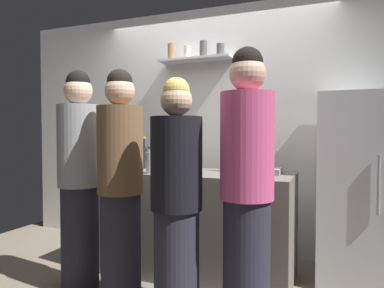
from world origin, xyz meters
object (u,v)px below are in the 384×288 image
object	(u,v)px
refrigerator	(353,188)
person_blonde	(176,204)
utensil_holder	(125,162)
baking_pan	(261,171)
water_bottle_plastic	(151,162)
person_brown_jacket	(120,187)
wine_bottle_pale_glass	(256,163)
person_pink_top	(247,190)
person_grey_hoodie	(79,180)
wine_bottle_amber_glass	(228,159)
wine_bottle_dark_glass	(144,157)

from	to	relation	value
refrigerator	person_blonde	bearing A→B (deg)	-133.01
utensil_holder	baking_pan	bearing A→B (deg)	0.66
person_blonde	water_bottle_plastic	bearing A→B (deg)	123.47
water_bottle_plastic	person_brown_jacket	distance (m)	0.50
refrigerator	wine_bottle_pale_glass	size ratio (longest dim) A/B	5.39
person_pink_top	person_grey_hoodie	size ratio (longest dim) A/B	1.02
refrigerator	person_blonde	world-z (taller)	person_blonde
wine_bottle_pale_glass	person_grey_hoodie	size ratio (longest dim) A/B	0.17
refrigerator	wine_bottle_amber_glass	world-z (taller)	refrigerator
refrigerator	person_grey_hoodie	xyz separation A→B (m)	(-2.07, -0.97, 0.09)
wine_bottle_amber_glass	person_grey_hoodie	distance (m)	1.30
wine_bottle_dark_glass	water_bottle_plastic	size ratio (longest dim) A/B	1.32
wine_bottle_pale_glass	person_pink_top	bearing A→B (deg)	-83.31
refrigerator	baking_pan	size ratio (longest dim) A/B	4.69
person_brown_jacket	person_blonde	xyz separation A→B (m)	(0.52, -0.14, -0.06)
utensil_holder	wine_bottle_pale_glass	world-z (taller)	wine_bottle_pale_glass
wine_bottle_pale_glass	person_pink_top	distance (m)	0.62
baking_pan	refrigerator	bearing A→B (deg)	18.11
person_grey_hoodie	person_blonde	bearing A→B (deg)	-120.11
utensil_holder	person_grey_hoodie	xyz separation A→B (m)	(0.02, -0.71, -0.09)
person_brown_jacket	utensil_holder	bearing A→B (deg)	12.82
utensil_holder	water_bottle_plastic	size ratio (longest dim) A/B	0.93
wine_bottle_dark_glass	person_pink_top	xyz separation A→B (m)	(1.23, -0.86, -0.12)
utensil_holder	person_brown_jacket	bearing A→B (deg)	-59.75
baking_pan	wine_bottle_dark_glass	size ratio (longest dim) A/B	1.10
baking_pan	wine_bottle_pale_glass	size ratio (longest dim) A/B	1.15
person_brown_jacket	person_grey_hoodie	size ratio (longest dim) A/B	0.98
water_bottle_plastic	refrigerator	bearing A→B (deg)	19.50
wine_bottle_dark_glass	person_pink_top	distance (m)	1.50
baking_pan	water_bottle_plastic	distance (m)	0.95
baking_pan	water_bottle_plastic	xyz separation A→B (m)	(-0.89, -0.33, 0.08)
refrigerator	person_pink_top	xyz separation A→B (m)	(-0.66, -1.09, 0.11)
water_bottle_plastic	person_pink_top	bearing A→B (deg)	-28.29
utensil_holder	person_brown_jacket	size ratio (longest dim) A/B	0.12
wine_bottle_dark_glass	person_brown_jacket	size ratio (longest dim) A/B	0.18
refrigerator	water_bottle_plastic	world-z (taller)	refrigerator
person_pink_top	wine_bottle_amber_glass	bearing A→B (deg)	29.14
wine_bottle_dark_glass	person_blonde	xyz separation A→B (m)	(0.78, -0.95, -0.23)
person_grey_hoodie	wine_bottle_dark_glass	bearing A→B (deg)	-31.32
wine_bottle_pale_glass	water_bottle_plastic	world-z (taller)	wine_bottle_pale_glass
baking_pan	wine_bottle_amber_glass	xyz separation A→B (m)	(-0.31, 0.06, 0.09)
wine_bottle_amber_glass	person_brown_jacket	size ratio (longest dim) A/B	0.17
water_bottle_plastic	person_grey_hoodie	xyz separation A→B (m)	(-0.45, -0.39, -0.13)
wine_bottle_dark_glass	utensil_holder	bearing A→B (deg)	-174.21
wine_bottle_dark_glass	person_brown_jacket	world-z (taller)	person_brown_jacket
refrigerator	person_pink_top	bearing A→B (deg)	-121.27
baking_pan	person_pink_top	world-z (taller)	person_pink_top
person_brown_jacket	person_blonde	bearing A→B (deg)	-122.22
utensil_holder	person_grey_hoodie	size ratio (longest dim) A/B	0.12
water_bottle_plastic	person_brown_jacket	size ratio (longest dim) A/B	0.13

